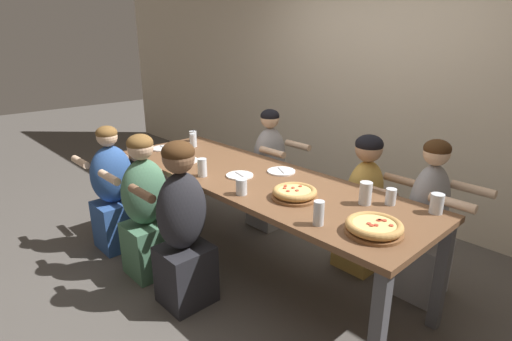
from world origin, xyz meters
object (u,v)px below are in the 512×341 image
Objects in this scene: drinking_glass_a at (241,187)px; drinking_glass_b at (437,205)px; drinking_glass_e at (202,169)px; pizza_board_main at (295,193)px; cocktail_glass_blue at (193,137)px; diner_far_midleft at (270,174)px; diner_near_midleft at (146,212)px; diner_far_midright at (364,208)px; drinking_glass_c at (365,194)px; pizza_board_second at (374,227)px; empty_plate_b at (281,171)px; diner_far_right at (426,228)px; drinking_glass_d at (193,141)px; diner_near_left at (114,194)px; drinking_glass_g at (319,215)px; diner_near_center at (183,231)px; empty_plate_a at (240,175)px; drinking_glass_f at (391,198)px; empty_plate_c at (185,161)px; empty_plate_d at (164,148)px.

drinking_glass_b is at bearing 32.74° from drinking_glass_a.
pizza_board_main is at bearing 13.59° from drinking_glass_e.
diner_far_midleft reaches higher than cocktail_glass_blue.
drinking_glass_a is at bearing -143.81° from pizza_board_main.
diner_far_midright is at bearing -39.88° from diner_near_midleft.
drinking_glass_c is (0.66, 0.46, 0.02)m from drinking_glass_a.
empty_plate_b is at bearing 160.08° from pizza_board_second.
diner_far_right is at bearing -50.67° from diner_near_midleft.
drinking_glass_d is 0.12× the size of diner_near_left.
empty_plate_b is 0.93m from drinking_glass_g.
drinking_glass_b is at bearing -60.34° from diner_near_midleft.
drinking_glass_g is 0.12× the size of diner_near_center.
diner_far_right is (1.34, 0.94, -0.33)m from drinking_glass_e.
pizza_board_main is 0.27× the size of diner_near_midleft.
diner_far_midright reaches higher than drinking_glass_d.
empty_plate_b is 1.10m from drinking_glass_d.
empty_plate_b is at bearing 63.78° from empty_plate_a.
drinking_glass_c is at bearing -59.88° from diner_near_midleft.
drinking_glass_g is (0.35, -0.20, 0.03)m from pizza_board_main.
diner_far_midleft reaches higher than pizza_board_second.
drinking_glass_f is at bearing 75.14° from diner_far_midleft.
drinking_glass_c is (-0.25, 0.31, 0.03)m from pizza_board_second.
drinking_glass_d is (-1.10, -0.07, 0.05)m from empty_plate_b.
pizza_board_main is at bearing -1.97° from empty_plate_a.
pizza_board_main reaches higher than empty_plate_c.
diner_far_midright is (-0.66, 0.31, -0.33)m from drinking_glass_b.
empty_plate_d is 1.80× the size of drinking_glass_b.
cocktail_glass_blue is at bearing 169.49° from pizza_board_second.
drinking_glass_f reaches higher than empty_plate_b.
empty_plate_c is 0.69m from cocktail_glass_blue.
cocktail_glass_blue is 1.53m from drinking_glass_a.
drinking_glass_f is 0.65m from diner_far_midright.
diner_near_center is at bearing -35.64° from empty_plate_c.
pizza_board_second is 0.27× the size of diner_far_right.
drinking_glass_d is 0.90× the size of drinking_glass_g.
diner_near_center is at bearing -83.32° from empty_plate_a.
drinking_glass_f reaches higher than pizza_board_main.
drinking_glass_b is 0.80m from diner_far_midright.
pizza_board_main is at bearing 150.96° from drinking_glass_g.
diner_near_midleft is (-0.25, -0.37, -0.33)m from drinking_glass_e.
drinking_glass_e is 0.13× the size of diner_near_left.
drinking_glass_e reaches higher than pizza_board_second.
pizza_board_second is 2.28× the size of drinking_glass_e.
empty_plate_c is (-1.18, -0.07, -0.03)m from pizza_board_main.
empty_plate_a is at bearing -161.95° from drinking_glass_f.
cocktail_glass_blue is 1.00× the size of drinking_glass_d.
pizza_board_main is at bearing -42.64° from diner_near_center.
diner_near_center is at bearing -25.82° from empty_plate_d.
drinking_glass_g is at bearing -13.44° from drinking_glass_d.
diner_far_midleft is (-0.21, 0.94, -0.32)m from drinking_glass_e.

